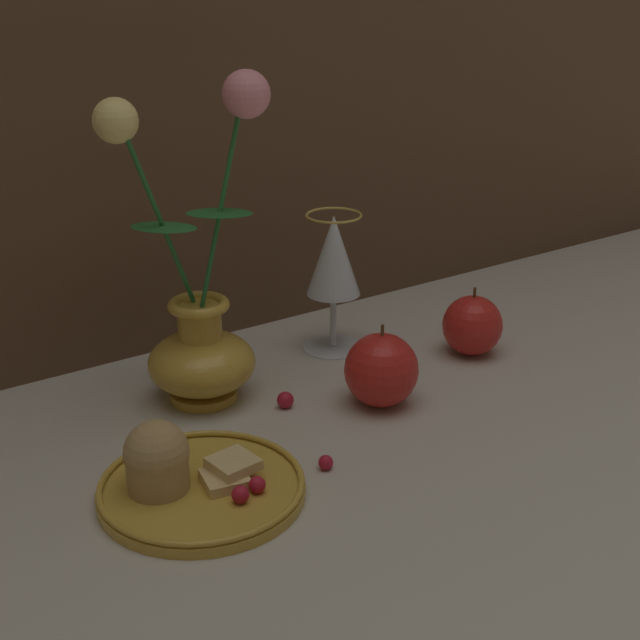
{
  "coord_description": "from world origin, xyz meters",
  "views": [
    {
      "loc": [
        -0.49,
        -0.71,
        0.45
      ],
      "look_at": [
        -0.0,
        -0.0,
        0.1
      ],
      "focal_mm": 50.0,
      "sensor_mm": 36.0,
      "label": 1
    }
  ],
  "objects_px": {
    "apple_near_glass": "(472,325)",
    "vase": "(200,320)",
    "plate_with_pastries": "(188,477)",
    "wine_glass": "(334,262)",
    "apple_beside_vase": "(381,370)"
  },
  "relations": [
    {
      "from": "apple_near_glass",
      "to": "vase",
      "type": "bearing_deg",
      "value": 166.38
    },
    {
      "from": "plate_with_pastries",
      "to": "wine_glass",
      "type": "xyz_separation_m",
      "value": [
        0.3,
        0.19,
        0.09
      ]
    },
    {
      "from": "vase",
      "to": "wine_glass",
      "type": "bearing_deg",
      "value": 8.71
    },
    {
      "from": "apple_near_glass",
      "to": "apple_beside_vase",
      "type": "bearing_deg",
      "value": -166.29
    },
    {
      "from": "apple_beside_vase",
      "to": "apple_near_glass",
      "type": "relative_size",
      "value": 1.08
    },
    {
      "from": "plate_with_pastries",
      "to": "apple_near_glass",
      "type": "relative_size",
      "value": 2.2
    },
    {
      "from": "vase",
      "to": "apple_beside_vase",
      "type": "distance_m",
      "value": 0.2
    },
    {
      "from": "wine_glass",
      "to": "apple_near_glass",
      "type": "relative_size",
      "value": 2.01
    },
    {
      "from": "vase",
      "to": "wine_glass",
      "type": "relative_size",
      "value": 2.03
    },
    {
      "from": "vase",
      "to": "plate_with_pastries",
      "type": "bearing_deg",
      "value": -121.61
    },
    {
      "from": "wine_glass",
      "to": "apple_near_glass",
      "type": "height_order",
      "value": "wine_glass"
    },
    {
      "from": "apple_beside_vase",
      "to": "vase",
      "type": "bearing_deg",
      "value": 141.39
    },
    {
      "from": "vase",
      "to": "plate_with_pastries",
      "type": "height_order",
      "value": "vase"
    },
    {
      "from": "plate_with_pastries",
      "to": "apple_beside_vase",
      "type": "xyz_separation_m",
      "value": [
        0.25,
        0.04,
        0.02
      ]
    },
    {
      "from": "plate_with_pastries",
      "to": "vase",
      "type": "bearing_deg",
      "value": 58.39
    }
  ]
}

